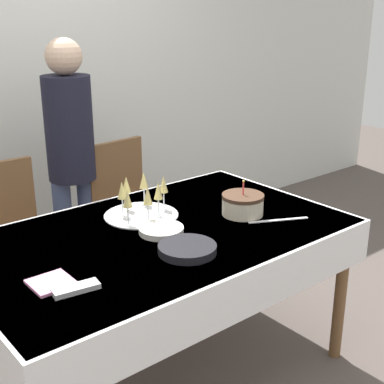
{
  "coord_description": "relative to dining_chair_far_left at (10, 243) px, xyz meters",
  "views": [
    {
      "loc": [
        -1.31,
        -1.82,
        1.74
      ],
      "look_at": [
        0.25,
        0.06,
        0.9
      ],
      "focal_mm": 50.0,
      "sensor_mm": 36.0,
      "label": 1
    }
  ],
  "objects": [
    {
      "name": "ground_plane",
      "position": [
        0.38,
        -0.85,
        -0.53
      ],
      "size": [
        12.0,
        12.0,
        0.0
      ],
      "primitive_type": "plane",
      "color": "#564C47"
    },
    {
      "name": "wall_back",
      "position": [
        0.38,
        0.75,
        0.82
      ],
      "size": [
        8.0,
        0.05,
        2.7
      ],
      "color": "silver",
      "rests_on": "ground_plane"
    },
    {
      "name": "plate_stack_main",
      "position": [
        0.34,
        -1.11,
        0.27
      ],
      "size": [
        0.25,
        0.25,
        0.03
      ],
      "color": "black",
      "rests_on": "dining_table"
    },
    {
      "name": "champagne_tray",
      "position": [
        0.44,
        -0.64,
        0.33
      ],
      "size": [
        0.36,
        0.36,
        0.18
      ],
      "color": "silver",
      "rests_on": "dining_table"
    },
    {
      "name": "person_standing",
      "position": [
        0.47,
        0.13,
        0.43
      ],
      "size": [
        0.28,
        0.28,
        1.59
      ],
      "color": "#3F4C72",
      "rests_on": "ground_plane"
    },
    {
      "name": "dining_chair_far_left",
      "position": [
        0.0,
        0.0,
        0.0
      ],
      "size": [
        0.43,
        0.43,
        0.96
      ],
      "color": "brown",
      "rests_on": "ground_plane"
    },
    {
      "name": "dining_chair_far_right",
      "position": [
        0.76,
        -0.0,
        0.0
      ],
      "size": [
        0.46,
        0.46,
        0.96
      ],
      "color": "brown",
      "rests_on": "ground_plane"
    },
    {
      "name": "fork_pile",
      "position": [
        -0.17,
        -1.1,
        0.26
      ],
      "size": [
        0.18,
        0.08,
        0.02
      ],
      "color": "silver",
      "rests_on": "dining_table"
    },
    {
      "name": "birthday_cake",
      "position": [
        0.83,
        -0.94,
        0.3
      ],
      "size": [
        0.21,
        0.21,
        0.18
      ],
      "color": "beige",
      "rests_on": "dining_table"
    },
    {
      "name": "plate_stack_dessert",
      "position": [
        0.38,
        -0.87,
        0.26
      ],
      "size": [
        0.2,
        0.2,
        0.03
      ],
      "color": "silver",
      "rests_on": "dining_table"
    },
    {
      "name": "napkin_pile",
      "position": [
        -0.21,
        -1.0,
        0.25
      ],
      "size": [
        0.15,
        0.15,
        0.01
      ],
      "color": "pink",
      "rests_on": "dining_table"
    },
    {
      "name": "cake_knife",
      "position": [
        0.9,
        -1.11,
        0.25
      ],
      "size": [
        0.28,
        0.15,
        0.0
      ],
      "color": "silver",
      "rests_on": "dining_table"
    },
    {
      "name": "dining_table",
      "position": [
        0.38,
        -0.85,
        0.15
      ],
      "size": [
        1.74,
        1.07,
        0.78
      ],
      "color": "white",
      "rests_on": "ground_plane"
    }
  ]
}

